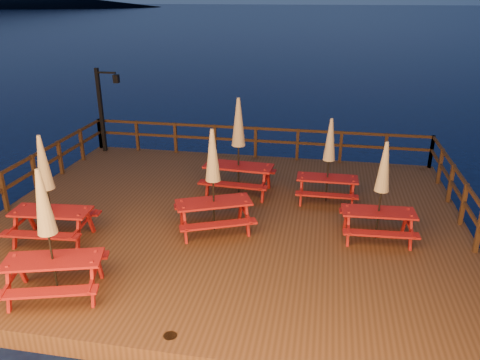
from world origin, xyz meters
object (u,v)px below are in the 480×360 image
(picnic_table_0, at_px, (381,190))
(picnic_table_1, at_px, (213,180))
(lamp_post, at_px, (104,103))
(picnic_table_2, at_px, (48,232))

(picnic_table_0, distance_m, picnic_table_1, 3.87)
(picnic_table_0, height_order, picnic_table_1, picnic_table_1)
(lamp_post, xyz_separation_m, picnic_table_2, (2.88, -8.40, -0.46))
(picnic_table_0, xyz_separation_m, picnic_table_1, (-3.86, -0.29, 0.09))
(picnic_table_0, bearing_deg, picnic_table_1, -179.02)
(picnic_table_0, relative_size, picnic_table_2, 0.93)
(picnic_table_1, bearing_deg, picnic_table_0, -19.42)
(lamp_post, distance_m, picnic_table_2, 8.89)
(lamp_post, height_order, picnic_table_1, lamp_post)
(lamp_post, distance_m, picnic_table_0, 10.40)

